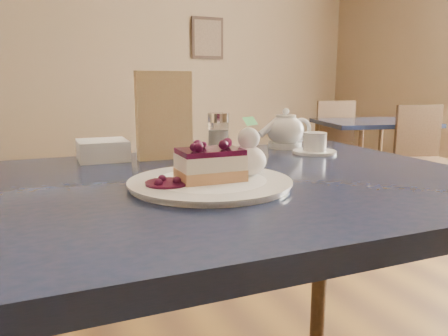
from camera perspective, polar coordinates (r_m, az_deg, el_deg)
name	(u,v)px	position (r m, az deg, el deg)	size (l,w,h in m)	color
main_table	(202,218)	(0.97, -2.93, -6.53)	(1.32, 0.90, 0.81)	#1C203C
dessert_plate	(210,183)	(0.90, -1.83, -1.97)	(0.33, 0.33, 0.01)	white
cheesecake_slice	(210,165)	(0.89, -1.84, 0.42)	(0.13, 0.10, 0.06)	tan
whipped_cream	(248,161)	(0.93, 3.21, 0.97)	(0.08, 0.08, 0.07)	white
berry_sauce	(167,183)	(0.86, -7.44, -1.98)	(0.09, 0.09, 0.01)	#3E0D29
tea_set	(291,134)	(1.40, 8.71, 4.39)	(0.20, 0.25, 0.11)	white
menu_card	(164,116)	(1.21, -7.82, 6.78)	(0.15, 0.03, 0.24)	#F9EDA9
sugar_shaker	(218,132)	(1.31, -0.76, 4.69)	(0.06, 0.06, 0.12)	white
napkin_stack	(103,150)	(1.24, -15.56, 2.28)	(0.13, 0.13, 0.05)	white
bg_table_far_right	(369,189)	(4.18, 18.36, -2.60)	(1.07, 1.66, 1.10)	#1C203C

